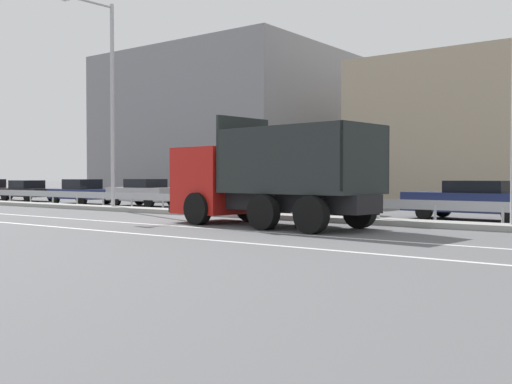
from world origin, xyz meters
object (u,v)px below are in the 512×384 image
median_road_sign (377,189)px  parked_car_2 (81,192)px  parked_car_1 (28,191)px  street_lamp_1 (109,96)px  parked_car_6 (475,200)px  parked_car_5 (320,195)px  parked_car_3 (144,192)px  parked_car_4 (235,193)px  dump_truck (250,185)px

median_road_sign → parked_car_2: bearing=170.9°
parked_car_1 → parked_car_2: (6.01, -0.39, 0.03)m
street_lamp_1 → parked_car_6: street_lamp_1 is taller
street_lamp_1 → parked_car_2: bearing=153.4°
median_road_sign → parked_car_5: 5.18m
median_road_sign → parked_car_6: 4.23m
street_lamp_1 → parked_car_6: size_ratio=1.91×
median_road_sign → parked_car_3: (-15.07, 3.60, -0.42)m
street_lamp_1 → parked_car_4: 7.30m
parked_car_1 → parked_car_6: size_ratio=0.81×
median_road_sign → parked_car_1: bearing=172.1°
street_lamp_1 → parked_car_3: street_lamp_1 is taller
parked_car_3 → parked_car_5: size_ratio=1.01×
parked_car_2 → median_road_sign: bearing=-100.6°
median_road_sign → parked_car_1: median_road_sign is taller
parked_car_2 → parked_car_1: bearing=84.8°
street_lamp_1 → parked_car_6: 16.51m
median_road_sign → parked_car_5: (-4.07, 3.18, -0.35)m
parked_car_1 → parked_car_6: (27.87, 0.12, 0.06)m
dump_truck → parked_car_6: 8.23m
parked_car_2 → parked_car_3: 4.80m
dump_truck → parked_car_4: size_ratio=1.85×
median_road_sign → parked_car_4: bearing=157.6°
median_road_sign → parked_car_1: (-25.86, 3.58, -0.48)m
parked_car_3 → parked_car_6: (17.09, 0.10, -0.00)m
parked_car_3 → parked_car_2: bearing=93.6°
dump_truck → parked_car_1: (-22.65, 6.21, -0.63)m
parked_car_2 → parked_car_5: (15.78, -0.00, 0.09)m
median_road_sign → street_lamp_1: street_lamp_1 is taller
dump_truck → parked_car_3: dump_truck is taller
dump_truck → parked_car_4: bearing=47.9°
parked_car_5 → dump_truck: bearing=3.9°
parked_car_2 → parked_car_4: bearing=-88.6°
parked_car_2 → parked_car_6: parked_car_6 is taller
parked_car_1 → median_road_sign: bearing=80.8°
street_lamp_1 → median_road_sign: bearing=0.1°
parked_car_1 → parked_car_6: parked_car_6 is taller
parked_car_2 → parked_car_6: bearing=-90.1°
parked_car_4 → parked_car_3: bearing=90.9°
dump_truck → parked_car_1: dump_truck is taller
parked_car_3 → parked_car_4: size_ratio=1.02×
parked_car_3 → parked_car_6: 17.09m
parked_car_6 → street_lamp_1: bearing=106.6°
parked_car_4 → parked_car_6: 11.06m
parked_car_1 → parked_car_4: size_ratio=1.01×
median_road_sign → street_lamp_1: size_ratio=0.23×
parked_car_2 → parked_car_6: size_ratio=0.79×
parked_car_6 → parked_car_5: bearing=97.9°
parked_car_2 → parked_car_5: parked_car_5 is taller
median_road_sign → parked_car_6: (2.01, 3.69, -0.42)m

